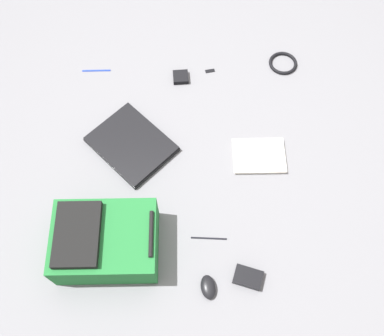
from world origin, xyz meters
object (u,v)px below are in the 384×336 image
object	(u,v)px
power_brick	(248,277)
pen_blue	(96,70)
cable_coil	(283,63)
pen_black	(209,238)
book_comic	(259,156)
computer_mouse	(208,287)
laptop	(131,144)
usb_stick	(210,71)
backpack	(105,241)
earbud_pouch	(181,77)

from	to	relation	value
power_brick	pen_blue	xyz separation A→B (m)	(-1.07, -0.65, -0.01)
cable_coil	pen_black	bearing A→B (deg)	-25.89
book_comic	power_brick	xyz separation A→B (m)	(0.54, -0.11, 0.01)
computer_mouse	laptop	bearing A→B (deg)	-71.10
book_comic	usb_stick	distance (m)	0.53
backpack	pen_black	distance (m)	0.42
earbud_pouch	usb_stick	world-z (taller)	earbud_pouch
book_comic	pen_black	bearing A→B (deg)	-34.09
computer_mouse	cable_coil	size ratio (longest dim) A/B	0.66
cable_coil	usb_stick	distance (m)	0.37
cable_coil	power_brick	bearing A→B (deg)	-15.27
laptop	cable_coil	size ratio (longest dim) A/B	3.12
computer_mouse	cable_coil	distance (m)	1.18
computer_mouse	cable_coil	world-z (taller)	computer_mouse
cable_coil	pen_blue	distance (m)	0.94
cable_coil	power_brick	size ratio (longest dim) A/B	1.29
laptop	earbud_pouch	xyz separation A→B (m)	(-0.37, 0.24, -0.00)
backpack	pen_blue	world-z (taller)	backpack
backpack	power_brick	size ratio (longest dim) A/B	3.71
pen_black	usb_stick	size ratio (longest dim) A/B	3.19
computer_mouse	pen_black	xyz separation A→B (m)	(-0.20, 0.02, -0.01)
usb_stick	computer_mouse	bearing A→B (deg)	-4.21
computer_mouse	power_brick	distance (m)	0.16
pen_blue	book_comic	bearing A→B (deg)	55.13
backpack	laptop	world-z (taller)	backpack
book_comic	pen_black	distance (m)	0.45
book_comic	cable_coil	bearing A→B (deg)	160.66
backpack	earbud_pouch	distance (m)	0.91
computer_mouse	earbud_pouch	world-z (taller)	computer_mouse
usb_stick	pen_black	bearing A→B (deg)	-4.10
book_comic	power_brick	size ratio (longest dim) A/B	2.17
laptop	earbud_pouch	size ratio (longest dim) A/B	6.00
backpack	pen_black	bearing A→B (deg)	92.80
laptop	cable_coil	distance (m)	0.88
pen_black	usb_stick	xyz separation A→B (m)	(-0.87, 0.06, 0.00)
book_comic	computer_mouse	bearing A→B (deg)	-25.02
laptop	computer_mouse	distance (m)	0.72
backpack	book_comic	bearing A→B (deg)	120.41
computer_mouse	pen_blue	size ratio (longest dim) A/B	0.67
power_brick	earbud_pouch	size ratio (longest dim) A/B	1.49
backpack	pen_blue	bearing A→B (deg)	-174.09
earbud_pouch	laptop	bearing A→B (deg)	-32.58
book_comic	earbud_pouch	size ratio (longest dim) A/B	3.22
laptop	computer_mouse	world-z (taller)	computer_mouse
backpack	cable_coil	xyz separation A→B (m)	(-0.91, 0.85, -0.08)
pen_black	computer_mouse	bearing A→B (deg)	-4.65
laptop	cable_coil	xyz separation A→B (m)	(-0.44, 0.76, -0.01)
backpack	pen_black	world-z (taller)	backpack
laptop	backpack	bearing A→B (deg)	-10.59
power_brick	earbud_pouch	world-z (taller)	power_brick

